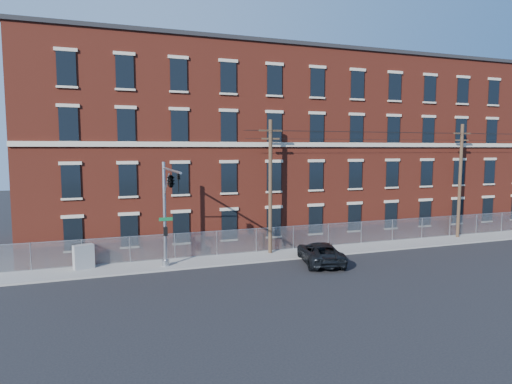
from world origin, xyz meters
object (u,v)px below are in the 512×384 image
at_px(utility_cabinet, 84,257).
at_px(pickup_truck, 320,253).
at_px(traffic_signal_mast, 169,191).
at_px(utility_pole_near, 270,184).

bearing_deg(utility_cabinet, pickup_truck, -30.08).
height_order(traffic_signal_mast, pickup_truck, traffic_signal_mast).
distance_m(utility_pole_near, pickup_truck, 6.29).
bearing_deg(utility_pole_near, traffic_signal_mast, -156.86).
relative_size(traffic_signal_mast, utility_cabinet, 4.44).
height_order(traffic_signal_mast, utility_cabinet, traffic_signal_mast).
relative_size(traffic_signal_mast, pickup_truck, 1.30).
bearing_deg(utility_pole_near, utility_cabinet, 179.81).
xyz_separation_m(traffic_signal_mast, utility_cabinet, (-5.18, 3.46, -4.48)).
height_order(traffic_signal_mast, utility_pole_near, utility_pole_near).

